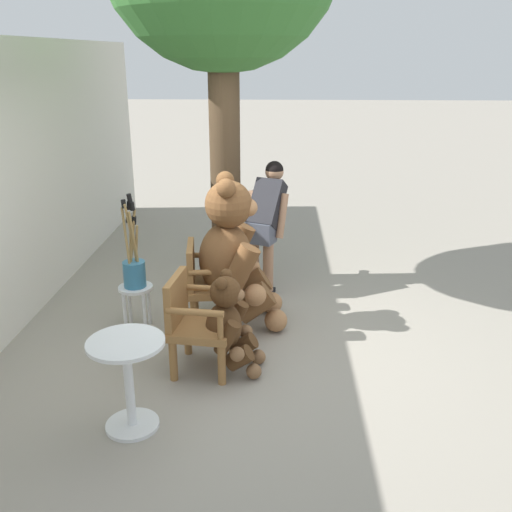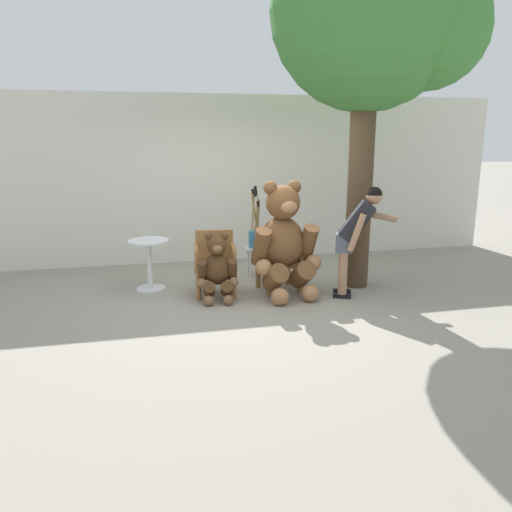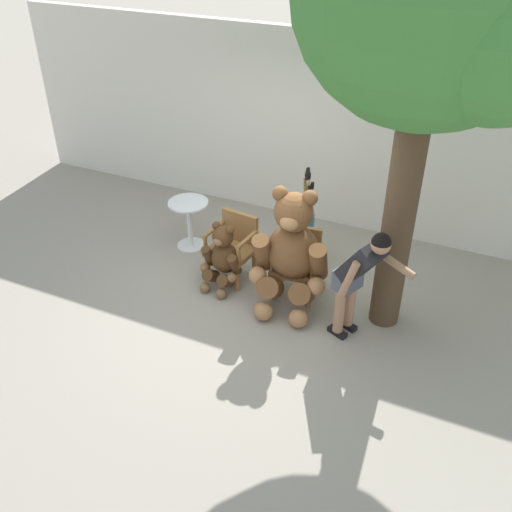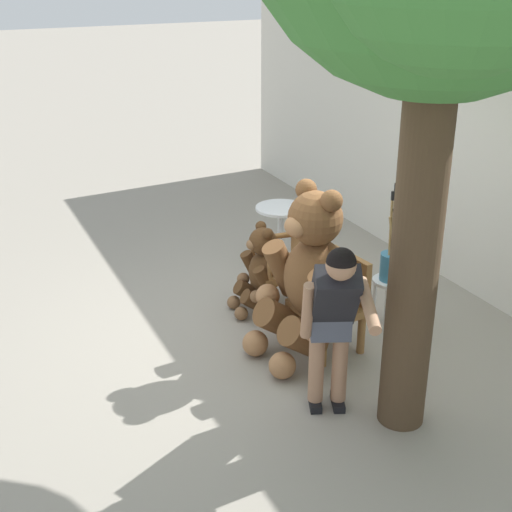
% 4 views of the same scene
% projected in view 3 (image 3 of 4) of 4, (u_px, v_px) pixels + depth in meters
% --- Properties ---
extents(ground_plane, '(60.00, 60.00, 0.00)m').
position_uv_depth(ground_plane, '(250.00, 301.00, 7.17)').
color(ground_plane, gray).
extents(back_wall, '(10.00, 0.16, 2.80)m').
position_uv_depth(back_wall, '(320.00, 131.00, 8.22)').
color(back_wall, silver).
rests_on(back_wall, ground).
extents(wooden_chair_left, '(0.62, 0.58, 0.86)m').
position_uv_depth(wooden_chair_left, '(233.00, 245.00, 7.40)').
color(wooden_chair_left, olive).
rests_on(wooden_chair_left, ground).
extents(wooden_chair_right, '(0.62, 0.58, 0.86)m').
position_uv_depth(wooden_chair_right, '(297.00, 261.00, 7.09)').
color(wooden_chair_right, olive).
rests_on(wooden_chair_right, ground).
extents(teddy_bear_large, '(0.95, 0.93, 1.55)m').
position_uv_depth(teddy_bear_large, '(291.00, 251.00, 6.72)').
color(teddy_bear_large, brown).
rests_on(teddy_bear_large, ground).
extents(teddy_bear_small, '(0.55, 0.54, 0.91)m').
position_uv_depth(teddy_bear_small, '(222.00, 257.00, 7.19)').
color(teddy_bear_small, '#4C3019').
rests_on(teddy_bear_small, ground).
extents(person_visitor, '(0.89, 0.50, 1.49)m').
position_uv_depth(person_visitor, '(359.00, 273.00, 6.12)').
color(person_visitor, black).
rests_on(person_visitor, ground).
extents(white_stool, '(0.34, 0.34, 0.46)m').
position_uv_depth(white_stool, '(305.00, 238.00, 7.74)').
color(white_stool, silver).
rests_on(white_stool, ground).
extents(brush_bucket, '(0.22, 0.22, 0.94)m').
position_uv_depth(brush_bucket, '(306.00, 218.00, 7.57)').
color(brush_bucket, teal).
rests_on(brush_bucket, white_stool).
extents(round_side_table, '(0.56, 0.56, 0.72)m').
position_uv_depth(round_side_table, '(189.00, 219.00, 7.99)').
color(round_side_table, silver).
rests_on(round_side_table, ground).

